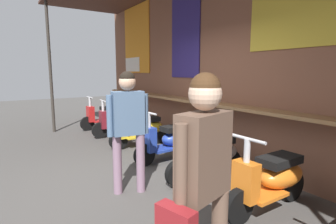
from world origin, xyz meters
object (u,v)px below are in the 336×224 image
at_px(scooter_red, 107,115).
at_px(scooter_yellow, 143,129).
at_px(shopper_with_handbag, 202,169).
at_px(scooter_blue, 171,140).
at_px(scooter_orange, 272,179).
at_px(scooter_maroon, 122,121).
at_px(shopper_passing, 128,119).
at_px(scooter_silver, 210,155).

xyz_separation_m(scooter_red, scooter_yellow, (2.29, -0.00, 0.00)).
height_order(scooter_red, shopper_with_handbag, shopper_with_handbag).
xyz_separation_m(scooter_blue, scooter_orange, (2.21, 0.00, 0.00)).
relative_size(scooter_yellow, shopper_with_handbag, 0.84).
relative_size(scooter_maroon, shopper_passing, 0.84).
bearing_deg(scooter_silver, scooter_blue, -86.85).
bearing_deg(shopper_passing, scooter_silver, 87.56).
bearing_deg(scooter_silver, scooter_red, -86.85).
height_order(scooter_blue, shopper_with_handbag, shopper_with_handbag).
bearing_deg(scooter_yellow, scooter_red, -88.44).
bearing_deg(scooter_yellow, scooter_maroon, -88.44).
bearing_deg(scooter_blue, scooter_maroon, -93.15).
relative_size(scooter_maroon, scooter_blue, 1.00).
height_order(scooter_maroon, scooter_yellow, same).
height_order(scooter_maroon, scooter_blue, same).
bearing_deg(scooter_red, scooter_maroon, 88.54).
distance_m(scooter_blue, scooter_orange, 2.21).
distance_m(scooter_red, scooter_blue, 3.44).
distance_m(scooter_orange, shopper_with_handbag, 1.78).
relative_size(scooter_red, scooter_silver, 1.00).
relative_size(scooter_red, scooter_yellow, 1.00).
distance_m(scooter_maroon, scooter_blue, 2.31).
bearing_deg(shopper_passing, scooter_red, 172.97).
distance_m(scooter_red, scooter_silver, 4.54).
xyz_separation_m(scooter_yellow, scooter_silver, (2.24, -0.00, 0.00)).
bearing_deg(shopper_with_handbag, scooter_silver, 121.16).
distance_m(scooter_maroon, scooter_yellow, 1.17).
height_order(shopper_with_handbag, shopper_passing, shopper_passing).
relative_size(scooter_maroon, scooter_yellow, 1.00).
xyz_separation_m(scooter_maroon, shopper_with_handbag, (5.06, -1.58, 0.62)).
relative_size(scooter_maroon, scooter_orange, 1.00).
relative_size(scooter_red, scooter_orange, 1.00).
relative_size(scooter_yellow, shopper_passing, 0.84).
bearing_deg(scooter_maroon, scooter_silver, 93.82).
bearing_deg(scooter_red, scooter_silver, 88.54).
bearing_deg(scooter_orange, scooter_blue, -89.95).
bearing_deg(scooter_red, scooter_orange, 88.54).
xyz_separation_m(scooter_red, shopper_passing, (4.28, -1.25, 0.64)).
bearing_deg(scooter_yellow, shopper_with_handbag, 69.43).
height_order(scooter_red, scooter_blue, same).
xyz_separation_m(scooter_red, scooter_maroon, (1.13, -0.00, 0.00)).
height_order(scooter_yellow, scooter_blue, same).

